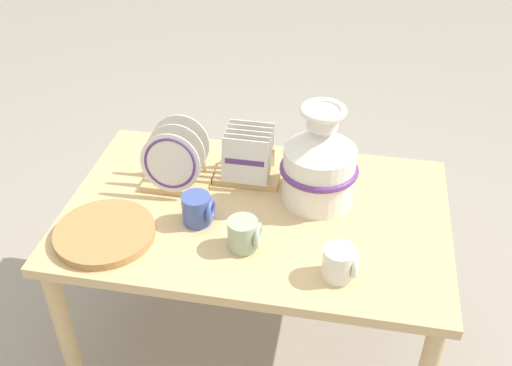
{
  "coord_description": "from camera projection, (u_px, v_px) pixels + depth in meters",
  "views": [
    {
      "loc": [
        0.28,
        -1.51,
        1.86
      ],
      "look_at": [
        0.0,
        0.0,
        0.73
      ],
      "focal_mm": 42.0,
      "sensor_mm": 36.0,
      "label": 1
    }
  ],
  "objects": [
    {
      "name": "ground_plane",
      "position": [
        256.0,
        334.0,
        2.34
      ],
      "size": [
        14.0,
        14.0,
        0.0
      ],
      "primitive_type": "plane",
      "color": "gray"
    },
    {
      "name": "display_table",
      "position": [
        256.0,
        227.0,
        2.01
      ],
      "size": [
        1.25,
        0.8,
        0.62
      ],
      "color": "tan",
      "rests_on": "ground_plane"
    },
    {
      "name": "ceramic_vase",
      "position": [
        319.0,
        162.0,
        1.93
      ],
      "size": [
        0.26,
        0.26,
        0.35
      ],
      "color": "white",
      "rests_on": "display_table"
    },
    {
      "name": "dish_rack_round_plates",
      "position": [
        176.0,
        165.0,
        2.03
      ],
      "size": [
        0.23,
        0.17,
        0.23
      ],
      "color": "tan",
      "rests_on": "display_table"
    },
    {
      "name": "dish_rack_square_plates",
      "position": [
        248.0,
        162.0,
        2.08
      ],
      "size": [
        0.23,
        0.16,
        0.18
      ],
      "color": "tan",
      "rests_on": "display_table"
    },
    {
      "name": "wicker_charger_stack",
      "position": [
        105.0,
        233.0,
        1.85
      ],
      "size": [
        0.31,
        0.31,
        0.03
      ],
      "color": "#AD7F47",
      "rests_on": "display_table"
    },
    {
      "name": "mug_cream_glaze",
      "position": [
        340.0,
        263.0,
        1.69
      ],
      "size": [
        0.1,
        0.09,
        0.1
      ],
      "color": "silver",
      "rests_on": "display_table"
    },
    {
      "name": "mug_sage_glaze",
      "position": [
        244.0,
        234.0,
        1.79
      ],
      "size": [
        0.1,
        0.09,
        0.1
      ],
      "color": "#9EB28E",
      "rests_on": "display_table"
    },
    {
      "name": "mug_cobalt_glaze",
      "position": [
        198.0,
        209.0,
        1.89
      ],
      "size": [
        0.1,
        0.09,
        0.1
      ],
      "color": "#42569E",
      "rests_on": "display_table"
    }
  ]
}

